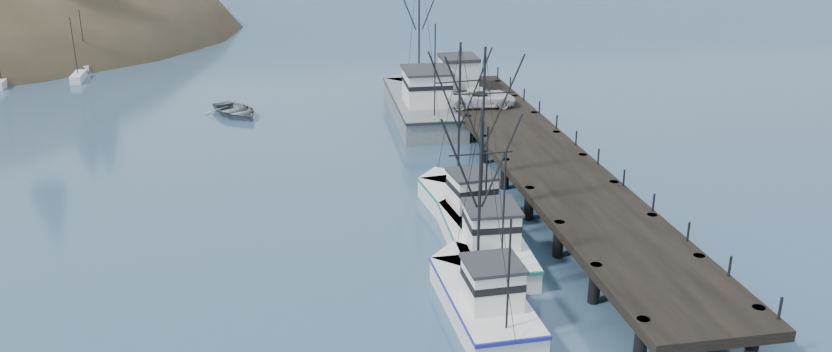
# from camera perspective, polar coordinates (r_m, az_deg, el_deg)

# --- Properties ---
(ground) EXTENTS (400.00, 400.00, 0.00)m
(ground) POSITION_cam_1_polar(r_m,az_deg,el_deg) (36.45, -4.17, -11.20)
(ground) COLOR navy
(ground) RESTS_ON ground
(pier) EXTENTS (6.00, 44.00, 2.00)m
(pier) POSITION_cam_1_polar(r_m,az_deg,el_deg) (52.83, 9.00, 1.02)
(pier) COLOR black
(pier) RESTS_ON ground
(trawler_near) EXTENTS (4.04, 11.11, 11.28)m
(trawler_near) POSITION_cam_1_polar(r_m,az_deg,el_deg) (43.63, 4.80, -4.35)
(trawler_near) COLOR silver
(trawler_near) RESTS_ON ground
(trawler_mid) EXTENTS (3.57, 9.83, 9.96)m
(trawler_mid) POSITION_cam_1_polar(r_m,az_deg,el_deg) (37.83, 4.69, -8.50)
(trawler_mid) COLOR silver
(trawler_mid) RESTS_ON ground
(trawler_far) EXTENTS (4.19, 10.26, 10.59)m
(trawler_far) POSITION_cam_1_polar(r_m,az_deg,el_deg) (47.85, 3.32, -1.98)
(trawler_far) COLOR silver
(trawler_far) RESTS_ON ground
(work_vessel) EXTENTS (5.35, 16.65, 13.80)m
(work_vessel) POSITION_cam_1_polar(r_m,az_deg,el_deg) (67.35, 0.43, 5.16)
(work_vessel) COLOR slate
(work_vessel) RESTS_ON ground
(pier_shed) EXTENTS (3.00, 3.20, 2.80)m
(pier_shed) POSITION_cam_1_polar(r_m,az_deg,el_deg) (68.53, 3.01, 7.30)
(pier_shed) COLOR silver
(pier_shed) RESTS_ON pier
(pickup_truck) EXTENTS (5.49, 2.83, 1.48)m
(pickup_truck) POSITION_cam_1_polar(r_m,az_deg,el_deg) (63.49, 4.63, 5.55)
(pickup_truck) COLOR silver
(pickup_truck) RESTS_ON pier
(motorboat) EXTENTS (6.21, 6.84, 1.16)m
(motorboat) POSITION_cam_1_polar(r_m,az_deg,el_deg) (69.86, -12.56, 4.19)
(motorboat) COLOR slate
(motorboat) RESTS_ON ground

